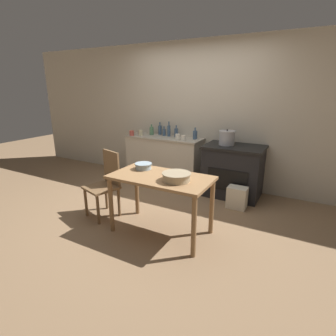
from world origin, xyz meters
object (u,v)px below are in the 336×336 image
at_px(flour_sack, 237,198).
at_px(bottle_center_right, 169,131).
at_px(chair, 106,182).
at_px(bottle_mid_left, 152,131).
at_px(stock_pot, 227,138).
at_px(cup_end_right, 132,133).
at_px(bottle_far_left, 176,132).
at_px(cup_far_right, 141,133).
at_px(mixing_bowl_large, 143,166).
at_px(work_table, 161,185).
at_px(bottle_left, 164,132).
at_px(cup_mid_right, 178,137).
at_px(stove, 233,171).
at_px(bottle_center, 160,130).
at_px(mixing_bowl_small, 176,176).
at_px(bottle_center_left, 195,135).
at_px(cup_right, 183,138).

xyz_separation_m(flour_sack, bottle_center_right, (-1.51, 0.63, 0.81)).
relative_size(chair, bottle_mid_left, 4.58).
bearing_deg(stock_pot, cup_end_right, -176.55).
bearing_deg(bottle_far_left, cup_end_right, -160.74).
bearing_deg(cup_far_right, chair, -73.37).
xyz_separation_m(chair, mixing_bowl_large, (0.58, 0.09, 0.30)).
xyz_separation_m(work_table, cup_end_right, (-1.52, 1.51, 0.28)).
xyz_separation_m(stock_pot, bottle_left, (-1.28, 0.18, -0.03)).
height_order(work_table, cup_mid_right, cup_mid_right).
xyz_separation_m(stove, bottle_far_left, (-1.15, 0.17, 0.52)).
distance_m(bottle_far_left, cup_end_right, 0.86).
xyz_separation_m(stock_pot, bottle_center, (-1.41, 0.25, -0.01)).
xyz_separation_m(chair, bottle_center, (-0.18, 1.82, 0.48)).
bearing_deg(mixing_bowl_large, bottle_center_right, 107.40).
xyz_separation_m(mixing_bowl_large, mixing_bowl_small, (0.58, -0.19, 0.01)).
distance_m(stove, bottle_center_right, 1.42).
height_order(chair, stock_pot, stock_pot).
bearing_deg(bottle_far_left, cup_mid_right, -57.06).
bearing_deg(cup_far_right, cup_end_right, -141.47).
relative_size(bottle_center_right, cup_end_right, 2.86).
relative_size(stove, cup_far_right, 9.54).
xyz_separation_m(cup_far_right, cup_end_right, (-0.13, -0.11, -0.00)).
bearing_deg(flour_sack, bottle_center, 157.84).
distance_m(bottle_center_left, cup_end_right, 1.23).
distance_m(work_table, bottle_center_right, 2.00).
relative_size(flour_sack, bottle_far_left, 1.53).
bearing_deg(stock_pot, cup_right, -174.11).
relative_size(stove, work_table, 0.78).
height_order(mixing_bowl_small, cup_mid_right, cup_mid_right).
bearing_deg(mixing_bowl_large, bottle_left, 110.74).
height_order(stove, cup_end_right, cup_end_right).
bearing_deg(cup_far_right, work_table, -49.24).
relative_size(chair, bottle_center, 3.84).
xyz_separation_m(cup_mid_right, cup_end_right, (-0.95, -0.07, -0.00)).
bearing_deg(bottle_center, cup_far_right, -138.17).
bearing_deg(bottle_far_left, bottle_left, 179.13).
height_order(work_table, bottle_far_left, bottle_far_left).
distance_m(chair, cup_far_right, 1.69).
xyz_separation_m(bottle_left, cup_mid_right, (0.40, -0.22, -0.02)).
height_order(flour_sack, cup_far_right, cup_far_right).
bearing_deg(bottle_center, bottle_mid_left, -143.27).
height_order(work_table, mixing_bowl_large, mixing_bowl_large).
xyz_separation_m(bottle_center_left, cup_far_right, (-1.07, -0.15, -0.03)).
xyz_separation_m(bottle_left, bottle_center_left, (0.65, -0.03, 0.01)).
bearing_deg(stove, bottle_mid_left, 174.81).
xyz_separation_m(stock_pot, cup_far_right, (-1.70, -0.00, -0.05)).
distance_m(stove, bottle_left, 1.51).
bearing_deg(bottle_center, stove, -9.17).
xyz_separation_m(bottle_mid_left, bottle_center, (0.13, 0.10, 0.01)).
relative_size(chair, cup_mid_right, 9.37).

